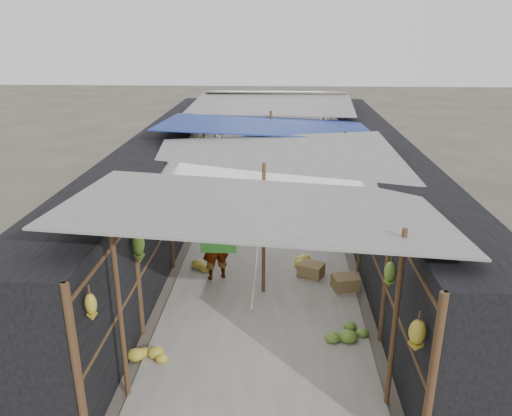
% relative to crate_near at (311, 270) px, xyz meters
% --- Properties ---
extents(ground, '(80.00, 80.00, 0.00)m').
position_rel_crate_near_xyz_m(ground, '(-0.97, -3.70, -0.14)').
color(ground, '#6B6356').
rests_on(ground, ground).
extents(aisle_slab, '(3.60, 16.00, 0.02)m').
position_rel_crate_near_xyz_m(aisle_slab, '(-0.97, 2.80, -0.13)').
color(aisle_slab, '#9E998E').
rests_on(aisle_slab, ground).
extents(stall_left, '(1.40, 15.00, 2.30)m').
position_rel_crate_near_xyz_m(stall_left, '(-3.67, 2.80, 1.01)').
color(stall_left, black).
rests_on(stall_left, ground).
extents(stall_right, '(1.40, 15.00, 2.30)m').
position_rel_crate_near_xyz_m(stall_right, '(1.73, 2.80, 1.01)').
color(stall_right, black).
rests_on(stall_right, ground).
extents(crate_near, '(0.60, 0.55, 0.29)m').
position_rel_crate_near_xyz_m(crate_near, '(0.00, 0.00, 0.00)').
color(crate_near, '#92744A').
rests_on(crate_near, ground).
extents(crate_mid, '(0.55, 0.48, 0.29)m').
position_rel_crate_near_xyz_m(crate_mid, '(0.64, -0.52, -0.00)').
color(crate_mid, '#92744A').
rests_on(crate_mid, ground).
extents(crate_back, '(0.55, 0.49, 0.30)m').
position_rel_crate_near_xyz_m(crate_back, '(-1.47, 6.97, 0.01)').
color(crate_back, '#92744A').
rests_on(crate_back, ground).
extents(black_basin, '(0.61, 0.61, 0.18)m').
position_rel_crate_near_xyz_m(black_basin, '(0.46, 4.50, -0.05)').
color(black_basin, black).
rests_on(black_basin, ground).
extents(vendor_elderly, '(0.66, 0.57, 1.53)m').
position_rel_crate_near_xyz_m(vendor_elderly, '(-1.96, -0.20, 0.62)').
color(vendor_elderly, white).
rests_on(vendor_elderly, ground).
extents(shopper_blue, '(0.95, 0.85, 1.61)m').
position_rel_crate_near_xyz_m(shopper_blue, '(-1.22, 2.78, 0.66)').
color(shopper_blue, '#1D4895').
rests_on(shopper_blue, ground).
extents(vendor_seated, '(0.49, 0.59, 0.79)m').
position_rel_crate_near_xyz_m(vendor_seated, '(0.54, 4.99, 0.25)').
color(vendor_seated, '#47443E').
rests_on(vendor_seated, ground).
extents(market_canopy, '(5.62, 15.20, 2.77)m').
position_rel_crate_near_xyz_m(market_canopy, '(-0.94, 3.14, 2.26)').
color(market_canopy, brown).
rests_on(market_canopy, ground).
extents(hanging_bananas, '(3.96, 14.23, 0.80)m').
position_rel_crate_near_xyz_m(hanging_bananas, '(-0.80, 2.85, 1.49)').
color(hanging_bananas, gold).
rests_on(hanging_bananas, ground).
extents(floor_bananas, '(3.98, 10.34, 0.35)m').
position_rel_crate_near_xyz_m(floor_bananas, '(-0.89, 2.30, 0.01)').
color(floor_bananas, olive).
rests_on(floor_bananas, ground).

